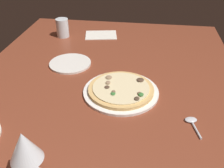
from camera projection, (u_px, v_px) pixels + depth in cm
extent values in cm
cube|color=brown|center=(103.00, 93.00, 100.04)|extent=(150.00, 110.00, 4.00)
cylinder|color=white|center=(121.00, 92.00, 96.28)|extent=(28.25, 28.25, 1.00)
cylinder|color=tan|center=(121.00, 89.00, 95.68)|extent=(24.51, 24.51, 1.20)
cylinder|color=beige|center=(121.00, 87.00, 95.25)|extent=(21.17, 21.17, 0.40)
ellipsoid|color=#387033|center=(141.00, 94.00, 90.52)|extent=(2.20, 1.92, 0.74)
ellipsoid|color=#4C3828|center=(107.00, 87.00, 94.74)|extent=(2.09, 1.95, 0.46)
ellipsoid|color=#4C3828|center=(137.00, 98.00, 88.68)|extent=(2.27, 1.84, 0.54)
ellipsoid|color=brown|center=(114.00, 92.00, 92.16)|extent=(1.60, 1.44, 0.57)
ellipsoid|color=#387033|center=(113.00, 93.00, 91.28)|extent=(2.25, 1.74, 0.46)
ellipsoid|color=#4C3828|center=(140.00, 80.00, 98.77)|extent=(2.89, 2.86, 0.64)
ellipsoid|color=brown|center=(139.00, 93.00, 91.34)|extent=(1.75, 1.54, 0.52)
ellipsoid|color=#937556|center=(108.00, 83.00, 96.72)|extent=(2.29, 1.83, 0.70)
ellipsoid|color=#937556|center=(109.00, 77.00, 100.39)|extent=(2.63, 2.55, 0.58)
cylinder|color=silver|center=(30.00, 168.00, 63.13)|extent=(0.80, 0.80, 6.60)
cone|color=silver|center=(24.00, 146.00, 59.08)|extent=(7.98, 7.98, 8.23)
cone|color=maroon|center=(26.00, 154.00, 60.38)|extent=(3.02, 3.02, 3.47)
cylinder|color=silver|center=(62.00, 28.00, 139.54)|extent=(6.65, 6.65, 9.87)
cylinder|color=silver|center=(63.00, 30.00, 140.23)|extent=(6.12, 6.12, 7.34)
cylinder|color=silver|center=(70.00, 63.00, 115.01)|extent=(18.54, 18.54, 0.90)
cube|color=silver|center=(101.00, 35.00, 143.48)|extent=(15.84, 19.18, 0.30)
ellipsoid|color=silver|center=(191.00, 120.00, 82.92)|extent=(3.71, 4.57, 1.00)
cylinder|color=silver|center=(196.00, 129.00, 79.49)|extent=(8.33, 2.78, 0.70)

